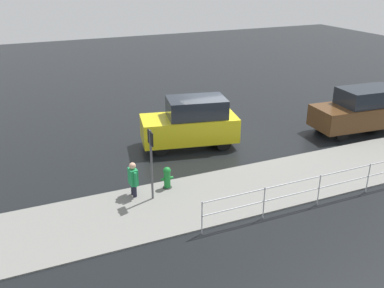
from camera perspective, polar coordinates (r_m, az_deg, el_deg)
The scene contains 8 objects.
ground_plane at distance 18.44m, azimuth 3.40°, elevation 0.36°, with size 60.00×60.00×0.00m, color black.
kerb_strip at distance 15.17m, azimuth 10.59°, elevation -5.12°, with size 24.00×3.20×0.04m, color slate.
moving_hatchback at distance 17.58m, azimuth -0.11°, elevation 2.84°, with size 4.16×2.44×2.06m.
parked_sedan at distance 20.73m, azimuth 21.68°, elevation 4.24°, with size 4.42×2.07×1.98m.
fire_hydrant at distance 14.44m, azimuth -3.33°, elevation -4.56°, with size 0.42×0.31×0.80m.
pedestrian at distance 13.94m, azimuth -7.86°, elevation -4.50°, with size 0.26×0.57×1.22m.
metal_railing at distance 14.56m, azimuth 19.73°, elevation -4.28°, with size 10.13×0.04×1.05m.
sign_post at distance 13.31m, azimuth -5.48°, elevation -1.47°, with size 0.07×0.44×2.40m.
Camera 1 is at (7.82, 15.15, 7.01)m, focal length 40.00 mm.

